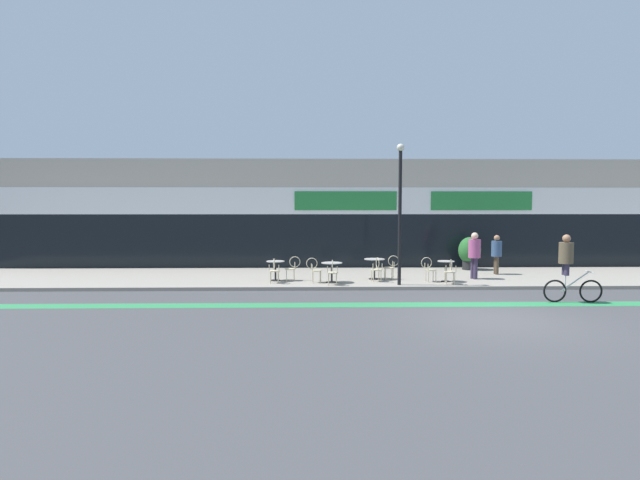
{
  "coord_description": "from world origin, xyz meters",
  "views": [
    {
      "loc": [
        -4.7,
        -12.34,
        2.85
      ],
      "look_at": [
        -4.27,
        7.09,
        1.56
      ],
      "focal_mm": 28.0,
      "sensor_mm": 36.0,
      "label": 1
    }
  ],
  "objects_px": {
    "cafe_chair_3_side": "(429,268)",
    "cyclist_0": "(568,264)",
    "cafe_chair_0_near": "(274,269)",
    "pedestrian_near_end": "(474,251)",
    "cafe_chair_0_side": "(292,267)",
    "bistro_table_3": "(446,267)",
    "bistro_table_1": "(332,268)",
    "cafe_chair_1_side": "(314,268)",
    "pedestrian_far_end": "(497,251)",
    "cafe_chair_3_near": "(450,270)",
    "planter_pot": "(470,252)",
    "lamp_post": "(400,203)",
    "bistro_table_0": "(275,267)",
    "cafe_chair_1_near": "(332,270)",
    "cafe_chair_2_side": "(391,266)",
    "cafe_chair_2_near": "(377,268)",
    "bistro_table_2": "(374,265)"
  },
  "relations": [
    {
      "from": "cafe_chair_2_near",
      "to": "lamp_post",
      "type": "distance_m",
      "value": 2.54
    },
    {
      "from": "bistro_table_1",
      "to": "cafe_chair_1_side",
      "type": "relative_size",
      "value": 0.83
    },
    {
      "from": "cafe_chair_1_side",
      "to": "pedestrian_far_end",
      "type": "relative_size",
      "value": 0.57
    },
    {
      "from": "cafe_chair_0_near",
      "to": "cafe_chair_3_side",
      "type": "bearing_deg",
      "value": -87.05
    },
    {
      "from": "bistro_table_1",
      "to": "planter_pot",
      "type": "distance_m",
      "value": 7.13
    },
    {
      "from": "cafe_chair_0_side",
      "to": "cafe_chair_2_near",
      "type": "bearing_deg",
      "value": 171.35
    },
    {
      "from": "bistro_table_1",
      "to": "pedestrian_near_end",
      "type": "height_order",
      "value": "pedestrian_near_end"
    },
    {
      "from": "pedestrian_near_end",
      "to": "cafe_chair_3_side",
      "type": "bearing_deg",
      "value": -176.76
    },
    {
      "from": "planter_pot",
      "to": "pedestrian_near_end",
      "type": "bearing_deg",
      "value": -104.54
    },
    {
      "from": "cafe_chair_0_side",
      "to": "pedestrian_far_end",
      "type": "distance_m",
      "value": 8.37
    },
    {
      "from": "cafe_chair_3_side",
      "to": "pedestrian_near_end",
      "type": "height_order",
      "value": "pedestrian_near_end"
    },
    {
      "from": "cafe_chair_3_near",
      "to": "cyclist_0",
      "type": "xyz_separation_m",
      "value": [
        2.71,
        -2.79,
        0.51
      ]
    },
    {
      "from": "cafe_chair_0_side",
      "to": "cafe_chair_2_near",
      "type": "xyz_separation_m",
      "value": [
        3.09,
        -0.35,
        0.0
      ]
    },
    {
      "from": "cafe_chair_2_near",
      "to": "cafe_chair_2_side",
      "type": "distance_m",
      "value": 0.88
    },
    {
      "from": "bistro_table_3",
      "to": "cyclist_0",
      "type": "relative_size",
      "value": 0.37
    },
    {
      "from": "cafe_chair_3_side",
      "to": "cafe_chair_0_near",
      "type": "bearing_deg",
      "value": 176.3
    },
    {
      "from": "bistro_table_2",
      "to": "bistro_table_3",
      "type": "height_order",
      "value": "bistro_table_2"
    },
    {
      "from": "bistro_table_1",
      "to": "cafe_chair_2_near",
      "type": "xyz_separation_m",
      "value": [
        1.65,
        0.16,
        -0.01
      ]
    },
    {
      "from": "cafe_chair_0_near",
      "to": "bistro_table_3",
      "type": "bearing_deg",
      "value": -87.22
    },
    {
      "from": "cafe_chair_0_side",
      "to": "cyclist_0",
      "type": "height_order",
      "value": "cyclist_0"
    },
    {
      "from": "cafe_chair_0_near",
      "to": "cyclist_0",
      "type": "height_order",
      "value": "cyclist_0"
    },
    {
      "from": "bistro_table_2",
      "to": "cafe_chair_0_side",
      "type": "bearing_deg",
      "value": -174.85
    },
    {
      "from": "cafe_chair_1_near",
      "to": "pedestrian_near_end",
      "type": "distance_m",
      "value": 5.66
    },
    {
      "from": "bistro_table_0",
      "to": "cyclist_0",
      "type": "xyz_separation_m",
      "value": [
        8.95,
        -3.79,
        0.51
      ]
    },
    {
      "from": "pedestrian_far_end",
      "to": "cafe_chair_2_near",
      "type": "bearing_deg",
      "value": -158.16
    },
    {
      "from": "cafe_chair_0_near",
      "to": "pedestrian_near_end",
      "type": "distance_m",
      "value": 7.59
    },
    {
      "from": "bistro_table_3",
      "to": "cafe_chair_0_near",
      "type": "distance_m",
      "value": 6.25
    },
    {
      "from": "bistro_table_3",
      "to": "pedestrian_near_end",
      "type": "bearing_deg",
      "value": 28.42
    },
    {
      "from": "cafe_chair_3_near",
      "to": "cyclist_0",
      "type": "height_order",
      "value": "cyclist_0"
    },
    {
      "from": "cyclist_0",
      "to": "pedestrian_near_end",
      "type": "xyz_separation_m",
      "value": [
        -1.44,
        4.1,
        0.02
      ]
    },
    {
      "from": "cafe_chair_3_near",
      "to": "lamp_post",
      "type": "relative_size",
      "value": 0.18
    },
    {
      "from": "planter_pot",
      "to": "pedestrian_near_end",
      "type": "relative_size",
      "value": 0.81
    },
    {
      "from": "bistro_table_2",
      "to": "cafe_chair_1_side",
      "type": "relative_size",
      "value": 0.86
    },
    {
      "from": "cafe_chair_2_side",
      "to": "planter_pot",
      "type": "bearing_deg",
      "value": -143.54
    },
    {
      "from": "cafe_chair_3_side",
      "to": "cyclist_0",
      "type": "relative_size",
      "value": 0.44
    },
    {
      "from": "cafe_chair_0_near",
      "to": "cafe_chair_1_near",
      "type": "relative_size",
      "value": 1.0
    },
    {
      "from": "pedestrian_near_end",
      "to": "pedestrian_far_end",
      "type": "bearing_deg",
      "value": 26.85
    },
    {
      "from": "planter_pot",
      "to": "cafe_chair_0_near",
      "type": "bearing_deg",
      "value": -155.77
    },
    {
      "from": "bistro_table_0",
      "to": "cafe_chair_1_near",
      "type": "distance_m",
      "value": 2.35
    },
    {
      "from": "cafe_chair_0_near",
      "to": "planter_pot",
      "type": "distance_m",
      "value": 9.03
    },
    {
      "from": "bistro_table_3",
      "to": "cyclist_0",
      "type": "distance_m",
      "value": 4.38
    },
    {
      "from": "bistro_table_1",
      "to": "cafe_chair_2_side",
      "type": "height_order",
      "value": "cafe_chair_2_side"
    },
    {
      "from": "pedestrian_far_end",
      "to": "pedestrian_near_end",
      "type": "bearing_deg",
      "value": -134.97
    },
    {
      "from": "cafe_chair_0_near",
      "to": "cafe_chair_0_side",
      "type": "height_order",
      "value": "same"
    },
    {
      "from": "bistro_table_1",
      "to": "cafe_chair_3_near",
      "type": "xyz_separation_m",
      "value": [
        4.17,
        -0.51,
        -0.01
      ]
    },
    {
      "from": "cafe_chair_0_near",
      "to": "cafe_chair_3_side",
      "type": "height_order",
      "value": "same"
    },
    {
      "from": "planter_pot",
      "to": "lamp_post",
      "type": "relative_size",
      "value": 0.29
    },
    {
      "from": "cafe_chair_3_near",
      "to": "bistro_table_1",
      "type": "bearing_deg",
      "value": 90.34
    },
    {
      "from": "cafe_chair_0_near",
      "to": "lamp_post",
      "type": "bearing_deg",
      "value": -95.51
    },
    {
      "from": "cafe_chair_1_side",
      "to": "cafe_chair_3_near",
      "type": "height_order",
      "value": "same"
    }
  ]
}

